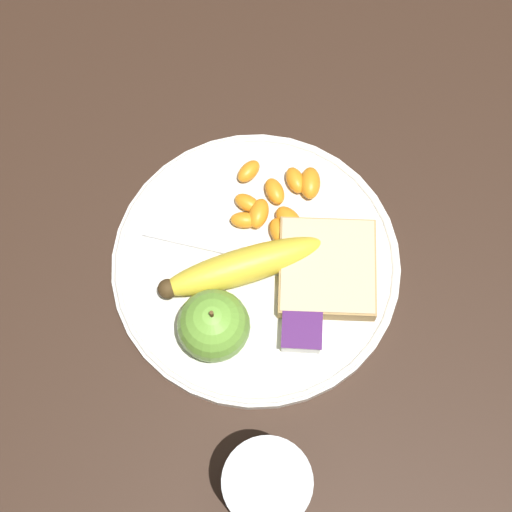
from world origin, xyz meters
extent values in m
plane|color=#332116|center=(0.00, 0.00, 0.00)|extent=(3.00, 3.00, 0.00)
cylinder|color=silver|center=(0.00, 0.00, 0.01)|extent=(0.29, 0.29, 0.01)
torus|color=silver|center=(0.00, 0.00, 0.01)|extent=(0.28, 0.28, 0.01)
cylinder|color=silver|center=(-0.22, -0.02, 0.04)|extent=(0.08, 0.08, 0.09)
cylinder|color=#F4A81E|center=(-0.22, -0.02, 0.04)|extent=(0.07, 0.07, 0.07)
sphere|color=#72B23D|center=(-0.08, 0.03, 0.05)|extent=(0.07, 0.07, 0.07)
cylinder|color=brown|center=(-0.08, 0.03, 0.08)|extent=(0.00, 0.00, 0.01)
ellipsoid|color=yellow|center=(-0.01, 0.01, 0.03)|extent=(0.09, 0.17, 0.03)
sphere|color=#473319|center=(-0.04, 0.08, 0.03)|extent=(0.02, 0.02, 0.02)
cube|color=#AB8751|center=(-0.01, -0.07, 0.02)|extent=(0.10, 0.10, 0.02)
cube|color=beige|center=(-0.01, -0.07, 0.02)|extent=(0.10, 0.09, 0.02)
cube|color=silver|center=(0.02, 0.06, 0.01)|extent=(0.03, 0.12, 0.00)
cube|color=silver|center=(0.00, -0.03, 0.01)|extent=(0.04, 0.05, 0.00)
cube|color=white|center=(-0.07, -0.05, 0.02)|extent=(0.04, 0.04, 0.02)
cube|color=#4C1E60|center=(-0.07, -0.05, 0.03)|extent=(0.05, 0.04, 0.00)
ellipsoid|color=orange|center=(0.03, -0.03, 0.02)|extent=(0.03, 0.03, 0.02)
ellipsoid|color=orange|center=(0.09, -0.04, 0.02)|extent=(0.03, 0.03, 0.02)
ellipsoid|color=orange|center=(0.06, 0.01, 0.02)|extent=(0.03, 0.03, 0.02)
ellipsoid|color=orange|center=(0.07, -0.01, 0.02)|extent=(0.03, 0.03, 0.02)
ellipsoid|color=orange|center=(0.04, -0.03, 0.02)|extent=(0.04, 0.04, 0.02)
ellipsoid|color=orange|center=(0.04, 0.01, 0.02)|extent=(0.02, 0.03, 0.02)
ellipsoid|color=orange|center=(0.03, -0.02, 0.02)|extent=(0.03, 0.03, 0.02)
ellipsoid|color=orange|center=(0.10, 0.01, 0.02)|extent=(0.03, 0.03, 0.02)
ellipsoid|color=orange|center=(0.05, 0.00, 0.02)|extent=(0.04, 0.03, 0.02)
ellipsoid|color=orange|center=(0.09, -0.05, 0.02)|extent=(0.03, 0.02, 0.02)
camera|label=1|loc=(-0.28, -0.02, 0.81)|focal=60.00mm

